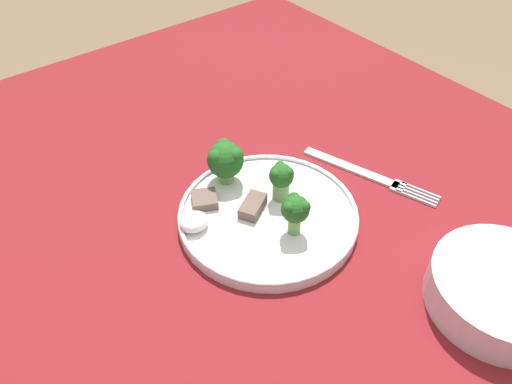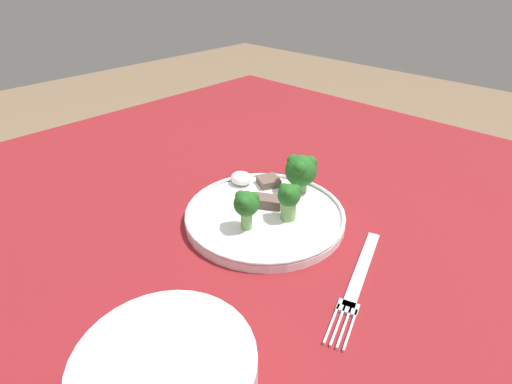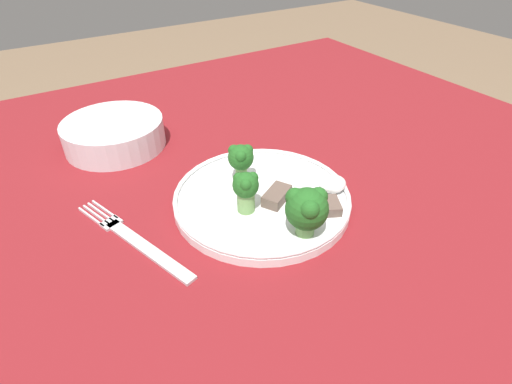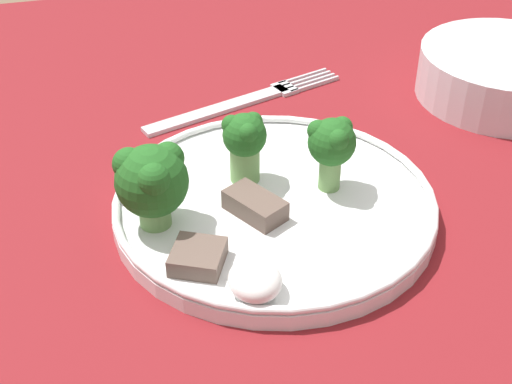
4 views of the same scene
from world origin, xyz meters
name	(u,v)px [view 3 (image 3 of 4)]	position (x,y,z in m)	size (l,w,h in m)	color
table	(293,245)	(0.00, 0.00, 0.68)	(1.10, 1.16, 0.78)	maroon
dinner_plate	(262,198)	(-0.05, 0.01, 0.79)	(0.24, 0.24, 0.02)	white
fork	(134,239)	(-0.23, 0.03, 0.78)	(0.08, 0.20, 0.00)	silver
cream_bowl	(114,134)	(-0.18, 0.27, 0.80)	(0.16, 0.16, 0.05)	silver
broccoli_floret_near_rim_left	(246,188)	(-0.09, -0.01, 0.82)	(0.03, 0.03, 0.06)	#709E56
broccoli_floret_center_left	(307,208)	(-0.05, -0.08, 0.83)	(0.05, 0.05, 0.06)	#709E56
broccoli_floret_back_left	(241,158)	(-0.06, 0.05, 0.83)	(0.04, 0.04, 0.06)	#709E56
meat_slice_front_slice	(277,196)	(-0.04, -0.01, 0.80)	(0.05, 0.04, 0.02)	brown
meat_slice_middle_slice	(327,206)	(0.00, -0.06, 0.80)	(0.04, 0.04, 0.01)	brown
sauce_dollop	(333,184)	(0.04, -0.03, 0.80)	(0.04, 0.03, 0.02)	white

